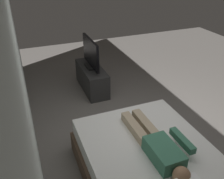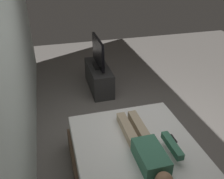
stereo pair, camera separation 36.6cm
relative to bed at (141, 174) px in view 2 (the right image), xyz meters
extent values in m
plane|color=slate|center=(0.71, -0.37, -0.26)|extent=(10.00, 10.00, 0.00)
cube|color=silver|center=(1.11, 1.27, 1.14)|extent=(6.40, 0.10, 2.80)
cube|color=white|center=(0.00, 0.00, 0.16)|extent=(1.95, 1.44, 0.24)
cube|color=#387056|center=(-0.10, -0.04, 0.37)|extent=(0.48, 0.28, 0.18)
cube|color=tan|center=(0.44, -0.12, 0.33)|extent=(0.60, 0.11, 0.11)
cube|color=tan|center=(0.44, 0.04, 0.33)|extent=(0.60, 0.11, 0.11)
cube|color=#387056|center=(-0.04, -0.32, 0.41)|extent=(0.40, 0.08, 0.08)
cube|color=black|center=(0.18, -0.46, 0.29)|extent=(0.15, 0.04, 0.02)
cube|color=#2D2D2D|center=(2.62, -0.07, -0.01)|extent=(1.10, 0.40, 0.50)
cube|color=black|center=(2.62, -0.07, 0.26)|extent=(0.32, 0.20, 0.05)
cube|color=black|center=(2.62, -0.07, 0.56)|extent=(0.88, 0.05, 0.54)
camera|label=1|loc=(-1.71, 1.20, 2.28)|focal=39.01mm
camera|label=2|loc=(-1.83, 0.85, 2.28)|focal=39.01mm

